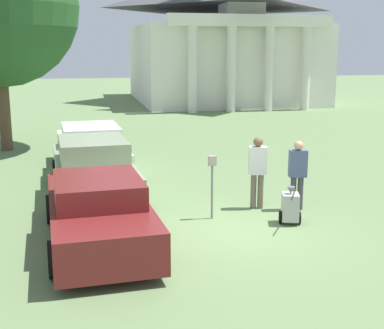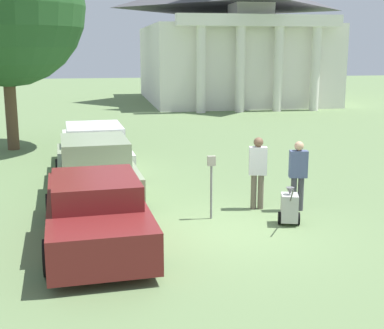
{
  "view_description": "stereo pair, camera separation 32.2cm",
  "coord_description": "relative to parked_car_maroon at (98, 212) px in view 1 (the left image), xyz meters",
  "views": [
    {
      "loc": [
        -3.02,
        -10.44,
        3.82
      ],
      "look_at": [
        -0.49,
        1.72,
        1.1
      ],
      "focal_mm": 50.0,
      "sensor_mm": 36.0,
      "label": 1
    },
    {
      "loc": [
        -2.7,
        -10.51,
        3.82
      ],
      "look_at": [
        -0.49,
        1.72,
        1.1
      ],
      "focal_mm": 50.0,
      "sensor_mm": 36.0,
      "label": 2
    }
  ],
  "objects": [
    {
      "name": "church",
      "position": [
        9.9,
        28.0,
        4.28
      ],
      "size": [
        12.18,
        14.57,
        21.43
      ],
      "color": "silver",
      "rests_on": "ground_plane"
    },
    {
      "name": "person_worker",
      "position": [
        3.84,
        1.61,
        0.35
      ],
      "size": [
        0.46,
        0.31,
        1.75
      ],
      "rotation": [
        0.0,
        0.0,
        2.92
      ],
      "color": "#665B4C",
      "rests_on": "ground_plane"
    },
    {
      "name": "equipment_cart",
      "position": [
        4.19,
        0.34,
        -0.26
      ],
      "size": [
        0.53,
        1.0,
        1.0
      ],
      "rotation": [
        0.0,
        0.0,
        -0.29
      ],
      "color": "#B2B2AD",
      "rests_on": "ground_plane"
    },
    {
      "name": "person_supervisor",
      "position": [
        4.74,
        1.31,
        0.31
      ],
      "size": [
        0.45,
        0.29,
        1.68
      ],
      "rotation": [
        0.0,
        0.0,
        2.96
      ],
      "color": "#3F3F47",
      "rests_on": "ground_plane"
    },
    {
      "name": "parked_car_maroon",
      "position": [
        0.0,
        0.0,
        0.0
      ],
      "size": [
        2.22,
        4.93,
        1.38
      ],
      "rotation": [
        0.0,
        0.0,
        0.06
      ],
      "color": "maroon",
      "rests_on": "ground_plane"
    },
    {
      "name": "ground_plane",
      "position": [
        2.78,
        0.15,
        -0.65
      ],
      "size": [
        120.0,
        120.0,
        0.0
      ],
      "primitive_type": "plane",
      "color": "#607A4C"
    },
    {
      "name": "parked_car_white",
      "position": [
        0.0,
        6.34,
        0.05
      ],
      "size": [
        2.27,
        5.41,
        1.5
      ],
      "rotation": [
        0.0,
        0.0,
        0.06
      ],
      "color": "silver",
      "rests_on": "ground_plane"
    },
    {
      "name": "parked_car_sage",
      "position": [
        0.0,
        3.51,
        0.07
      ],
      "size": [
        2.27,
        5.25,
        1.55
      ],
      "rotation": [
        0.0,
        0.0,
        0.06
      ],
      "color": "gray",
      "rests_on": "ground_plane"
    },
    {
      "name": "parking_meter",
      "position": [
        2.58,
        1.05,
        0.36
      ],
      "size": [
        0.18,
        0.09,
        1.46
      ],
      "color": "slate",
      "rests_on": "ground_plane"
    }
  ]
}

